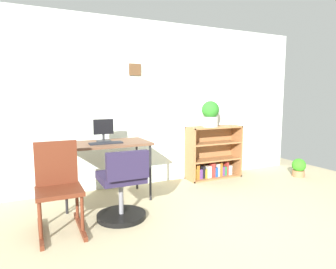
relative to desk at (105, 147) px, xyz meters
name	(u,v)px	position (x,y,z in m)	size (l,w,h in m)	color
ground_plane	(245,245)	(0.82, -1.65, -0.67)	(6.24, 6.24, 0.00)	tan
wall_back	(151,104)	(0.82, 0.50, 0.51)	(5.20, 0.12, 2.36)	silver
desk	(105,147)	(0.00, 0.00, 0.00)	(1.08, 0.58, 0.73)	brown
monitor	(103,131)	(0.01, 0.10, 0.19)	(0.25, 0.19, 0.28)	#262628
keyboard	(106,143)	(-0.01, -0.10, 0.07)	(0.39, 0.13, 0.02)	black
office_chair	(122,189)	(0.01, -0.68, -0.34)	(0.52, 0.55, 0.77)	black
rocking_chair	(58,185)	(-0.61, -0.61, -0.23)	(0.42, 0.64, 0.85)	#5A2716
bookshelf_low	(212,155)	(1.78, 0.30, -0.32)	(0.89, 0.30, 0.82)	#96643B
potted_plant_on_shelf	(210,114)	(1.70, 0.25, 0.36)	(0.27, 0.27, 0.40)	#B7B2A8
potted_plant_floor	(299,167)	(3.07, -0.27, -0.52)	(0.21, 0.21, 0.30)	#9E6642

